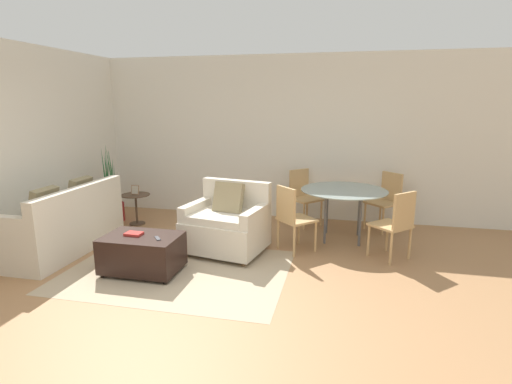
% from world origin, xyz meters
% --- Properties ---
extents(ground_plane, '(20.00, 20.00, 0.00)m').
position_xyz_m(ground_plane, '(0.00, 0.00, 0.00)').
color(ground_plane, '#A3754C').
extents(wall_back, '(12.00, 0.06, 2.75)m').
position_xyz_m(wall_back, '(0.00, 3.39, 1.38)').
color(wall_back, silver).
rests_on(wall_back, ground_plane).
extents(wall_left, '(0.06, 12.00, 2.75)m').
position_xyz_m(wall_left, '(-2.83, 1.50, 1.38)').
color(wall_left, silver).
rests_on(wall_left, ground_plane).
extents(area_rug, '(2.60, 1.86, 0.01)m').
position_xyz_m(area_rug, '(-0.48, 0.76, 0.00)').
color(area_rug, tan).
rests_on(area_rug, ground_plane).
extents(couch, '(0.88, 1.76, 0.94)m').
position_xyz_m(couch, '(-2.27, 1.05, 0.32)').
color(couch, beige).
rests_on(couch, ground_plane).
extents(armchair, '(1.13, 0.99, 0.94)m').
position_xyz_m(armchair, '(-0.09, 1.52, 0.37)').
color(armchair, beige).
rests_on(armchair, ground_plane).
extents(ottoman, '(0.88, 0.59, 0.45)m').
position_xyz_m(ottoman, '(-0.86, 0.65, 0.24)').
color(ottoman, black).
rests_on(ottoman, ground_plane).
extents(book_stack, '(0.20, 0.14, 0.03)m').
position_xyz_m(book_stack, '(-0.97, 0.65, 0.46)').
color(book_stack, '#B72D28').
rests_on(book_stack, ottoman).
extents(tv_remote_primary, '(0.12, 0.14, 0.01)m').
position_xyz_m(tv_remote_primary, '(-0.64, 0.60, 0.45)').
color(tv_remote_primary, '#333338').
rests_on(tv_remote_primary, ottoman).
extents(potted_plant, '(0.41, 0.41, 1.31)m').
position_xyz_m(potted_plant, '(-2.42, 2.47, 0.28)').
color(potted_plant, maroon).
rests_on(potted_plant, ground_plane).
extents(side_table, '(0.46, 0.46, 0.50)m').
position_xyz_m(side_table, '(-1.90, 2.38, 0.36)').
color(side_table, '#4C3828').
rests_on(side_table, ground_plane).
extents(picture_frame, '(0.13, 0.06, 0.15)m').
position_xyz_m(picture_frame, '(-1.90, 2.38, 0.58)').
color(picture_frame, '#8C6647').
rests_on(picture_frame, side_table).
extents(dining_table, '(1.23, 1.23, 0.75)m').
position_xyz_m(dining_table, '(1.42, 2.35, 0.68)').
color(dining_table, '#8C9E99').
rests_on(dining_table, ground_plane).
extents(dining_chair_near_left, '(0.59, 0.59, 0.90)m').
position_xyz_m(dining_chair_near_left, '(0.76, 1.69, 0.52)').
color(dining_chair_near_left, tan).
rests_on(dining_chair_near_left, ground_plane).
extents(dining_chair_near_right, '(0.59, 0.59, 0.90)m').
position_xyz_m(dining_chair_near_right, '(2.08, 1.69, 0.52)').
color(dining_chair_near_right, tan).
rests_on(dining_chair_near_right, ground_plane).
extents(dining_chair_far_left, '(0.59, 0.59, 0.90)m').
position_xyz_m(dining_chair_far_left, '(0.76, 3.01, 0.52)').
color(dining_chair_far_left, tan).
rests_on(dining_chair_far_left, ground_plane).
extents(dining_chair_far_right, '(0.59, 0.59, 0.90)m').
position_xyz_m(dining_chair_far_right, '(2.08, 3.01, 0.52)').
color(dining_chair_far_right, tan).
rests_on(dining_chair_far_right, ground_plane).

